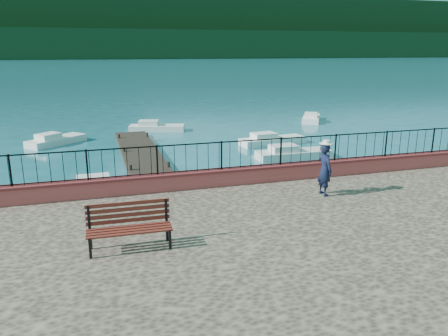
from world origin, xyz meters
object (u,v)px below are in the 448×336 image
person (325,170)px  boat_2 (273,138)px  boat_3 (56,138)px  boat_0 (108,184)px  boat_4 (157,125)px  park_bench (130,236)px  boat_5 (311,116)px  boat_1 (294,151)px

person → boat_2: size_ratio=0.41×
person → boat_3: (-9.28, 16.90, -1.65)m
boat_0 → boat_3: 11.32m
boat_4 → park_bench: bearing=-85.0°
park_bench → person: person is taller
park_bench → boat_2: 18.22m
boat_3 → boat_5: bearing=-31.6°
boat_5 → boat_3: bearing=130.6°
person → boat_0: (-6.60, 5.91, -1.65)m
boat_0 → park_bench: bearing=-89.0°
person → boat_4: person is taller
person → boat_2: person is taller
person → boat_2: bearing=-20.6°
boat_4 → boat_3: bearing=-142.6°
park_bench → boat_1: bearing=51.0°
person → boat_1: person is taller
boat_5 → boat_4: bearing=123.7°
boat_3 → boat_5: (19.70, 3.55, 0.00)m
person → boat_1: bearing=-24.8°
boat_2 → boat_4: 9.25m
park_bench → boat_4: park_bench is taller
boat_4 → boat_1: bearing=-45.6°
boat_0 → person: bearing=-42.5°
person → boat_5: person is taller
person → boat_4: size_ratio=0.43×
boat_2 → boat_3: same height
boat_3 → boat_4: same height
park_bench → boat_3: (-2.91, 19.12, -1.12)m
park_bench → boat_5: size_ratio=0.54×
boat_0 → boat_4: same height
park_bench → boat_4: 22.28m
boat_3 → boat_5: same height
park_bench → boat_0: (-0.24, 8.12, -1.12)m
boat_1 → boat_2: (0.33, 3.72, 0.00)m
boat_1 → boat_3: same height
park_bench → boat_0: size_ratio=0.53×
person → boat_3: person is taller
boat_1 → boat_4: size_ratio=1.04×
boat_2 → boat_4: same height
boat_1 → boat_4: same height
park_bench → boat_0: bearing=93.3°
boat_3 → boat_5: size_ratio=1.03×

